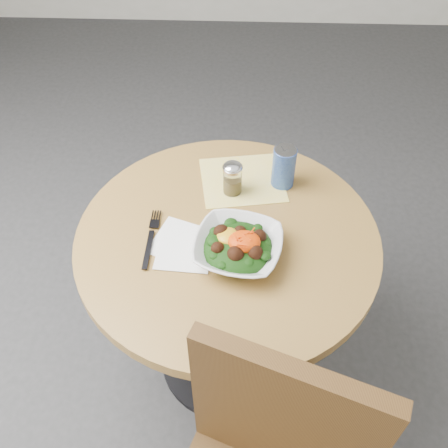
% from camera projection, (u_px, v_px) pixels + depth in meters
% --- Properties ---
extents(ground, '(6.00, 6.00, 0.00)m').
position_uv_depth(ground, '(226.00, 357.00, 2.02)').
color(ground, '#303032').
rests_on(ground, ground).
extents(table, '(0.90, 0.90, 0.75)m').
position_uv_depth(table, '(227.00, 274.00, 1.62)').
color(table, black).
rests_on(table, ground).
extents(cloth_napkin, '(0.30, 0.28, 0.00)m').
position_uv_depth(cloth_napkin, '(242.00, 180.00, 1.63)').
color(cloth_napkin, yellow).
rests_on(cloth_napkin, table).
extents(paper_napkins, '(0.20, 0.22, 0.00)m').
position_uv_depth(paper_napkins, '(183.00, 246.00, 1.44)').
color(paper_napkins, white).
rests_on(paper_napkins, table).
extents(salad_bowl, '(0.29, 0.29, 0.09)m').
position_uv_depth(salad_bowl, '(238.00, 247.00, 1.39)').
color(salad_bowl, silver).
rests_on(salad_bowl, table).
extents(fork, '(0.03, 0.23, 0.00)m').
position_uv_depth(fork, '(151.00, 237.00, 1.46)').
color(fork, black).
rests_on(fork, table).
extents(spice_shaker, '(0.06, 0.06, 0.11)m').
position_uv_depth(spice_shaker, '(232.00, 178.00, 1.55)').
color(spice_shaker, silver).
rests_on(spice_shaker, table).
extents(beverage_can, '(0.07, 0.07, 0.14)m').
position_uv_depth(beverage_can, '(284.00, 167.00, 1.57)').
color(beverage_can, '#0D2997').
rests_on(beverage_can, table).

